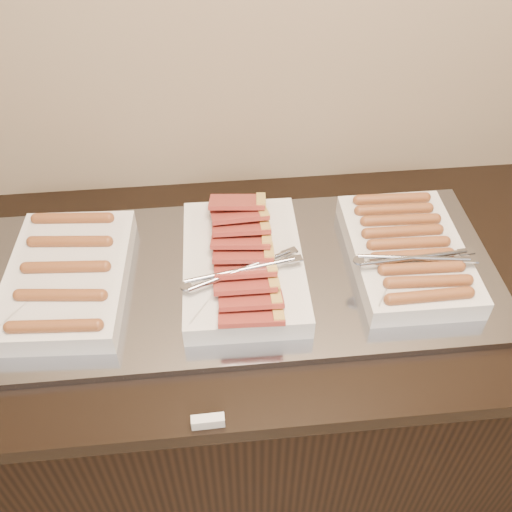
% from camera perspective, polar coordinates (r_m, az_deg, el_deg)
% --- Properties ---
extents(counter, '(2.06, 0.76, 0.90)m').
position_cam_1_polar(counter, '(1.67, -1.39, -12.86)').
color(counter, black).
rests_on(counter, ground).
extents(warming_tray, '(1.20, 0.50, 0.02)m').
position_cam_1_polar(warming_tray, '(1.30, -2.25, -2.03)').
color(warming_tray, '#91949F').
rests_on(warming_tray, counter).
extents(dish_left, '(0.28, 0.40, 0.07)m').
position_cam_1_polar(dish_left, '(1.31, -18.35, -1.93)').
color(dish_left, silver).
rests_on(dish_left, warming_tray).
extents(dish_center, '(0.28, 0.42, 0.09)m').
position_cam_1_polar(dish_center, '(1.27, -1.31, -0.73)').
color(dish_center, silver).
rests_on(dish_center, warming_tray).
extents(dish_right, '(0.27, 0.38, 0.08)m').
position_cam_1_polar(dish_right, '(1.34, 14.89, 0.41)').
color(dish_right, silver).
rests_on(dish_right, warming_tray).
extents(label_holder, '(0.06, 0.02, 0.02)m').
position_cam_1_polar(label_holder, '(1.09, -4.82, -16.15)').
color(label_holder, silver).
rests_on(label_holder, counter).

